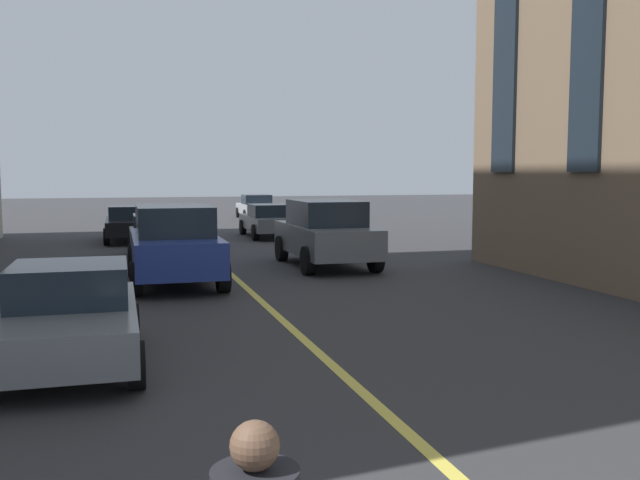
# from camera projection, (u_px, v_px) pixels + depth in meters

# --- Properties ---
(lane_centre_line) EXTENTS (80.00, 0.16, 0.01)m
(lane_centre_line) POSITION_uv_depth(u_px,v_px,m) (225.00, 268.00, 19.55)
(lane_centre_line) COLOR #D8C64C
(lane_centre_line) RESTS_ON ground_plane
(car_grey_parked_b) EXTENTS (4.40, 1.95, 1.37)m
(car_grey_parked_b) POSITION_uv_depth(u_px,v_px,m) (269.00, 220.00, 29.14)
(car_grey_parked_b) COLOR slate
(car_grey_parked_b) RESTS_ON ground_plane
(car_grey_mid) EXTENTS (4.70, 2.14, 1.88)m
(car_grey_mid) POSITION_uv_depth(u_px,v_px,m) (326.00, 232.00, 19.95)
(car_grey_mid) COLOR slate
(car_grey_mid) RESTS_ON ground_plane
(car_blue_oncoming) EXTENTS (4.70, 2.14, 1.88)m
(car_blue_oncoming) POSITION_uv_depth(u_px,v_px,m) (174.00, 244.00, 16.75)
(car_blue_oncoming) COLOR navy
(car_blue_oncoming) RESTS_ON ground_plane
(car_silver_trailing) EXTENTS (3.90, 1.89, 1.40)m
(car_silver_trailing) POSITION_uv_depth(u_px,v_px,m) (256.00, 207.00, 41.00)
(car_silver_trailing) COLOR #B7BABF
(car_silver_trailing) RESTS_ON ground_plane
(car_grey_far) EXTENTS (4.40, 1.95, 1.37)m
(car_grey_far) POSITION_uv_depth(u_px,v_px,m) (160.00, 236.00, 21.75)
(car_grey_far) COLOR slate
(car_grey_far) RESTS_ON ground_plane
(car_black_near) EXTENTS (4.40, 1.95, 1.37)m
(car_black_near) POSITION_uv_depth(u_px,v_px,m) (130.00, 223.00, 27.39)
(car_black_near) COLOR black
(car_black_near) RESTS_ON ground_plane
(car_grey_parked_a) EXTENTS (3.90, 1.89, 1.40)m
(car_grey_parked_a) POSITION_uv_depth(u_px,v_px,m) (70.00, 316.00, 9.61)
(car_grey_parked_a) COLOR slate
(car_grey_parked_a) RESTS_ON ground_plane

